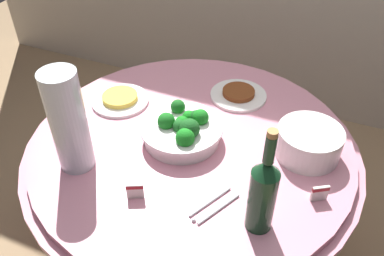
{
  "coord_description": "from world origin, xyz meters",
  "views": [
    {
      "loc": [
        0.41,
        -0.97,
        1.66
      ],
      "look_at": [
        0.0,
        0.0,
        0.79
      ],
      "focal_mm": 37.78,
      "sensor_mm": 36.0,
      "label": 1
    }
  ],
  "objects_px": {
    "broccoli_bowl": "(182,130)",
    "plate_stack": "(309,142)",
    "food_plate_stir_fry": "(238,94)",
    "food_plate_fried_egg": "(120,99)",
    "wine_bottle": "(263,193)",
    "label_placard_mid": "(320,193)",
    "label_placard_front": "(135,190)",
    "serving_tongs": "(213,207)",
    "decorative_fruit_vase": "(69,126)"
  },
  "relations": [
    {
      "from": "plate_stack",
      "to": "label_placard_front",
      "type": "xyz_separation_m",
      "value": [
        -0.43,
        -0.39,
        -0.02
      ]
    },
    {
      "from": "label_placard_front",
      "to": "broccoli_bowl",
      "type": "bearing_deg",
      "value": 85.83
    },
    {
      "from": "food_plate_fried_egg",
      "to": "label_placard_mid",
      "type": "bearing_deg",
      "value": -14.14
    },
    {
      "from": "plate_stack",
      "to": "label_placard_mid",
      "type": "height_order",
      "value": "plate_stack"
    },
    {
      "from": "plate_stack",
      "to": "serving_tongs",
      "type": "distance_m",
      "value": 0.39
    },
    {
      "from": "broccoli_bowl",
      "to": "plate_stack",
      "type": "relative_size",
      "value": 1.33
    },
    {
      "from": "plate_stack",
      "to": "food_plate_fried_egg",
      "type": "relative_size",
      "value": 0.95
    },
    {
      "from": "serving_tongs",
      "to": "food_plate_fried_egg",
      "type": "xyz_separation_m",
      "value": [
        -0.51,
        0.35,
        0.01
      ]
    },
    {
      "from": "label_placard_front",
      "to": "serving_tongs",
      "type": "bearing_deg",
      "value": 13.41
    },
    {
      "from": "food_plate_fried_egg",
      "to": "label_placard_front",
      "type": "height_order",
      "value": "label_placard_front"
    },
    {
      "from": "serving_tongs",
      "to": "food_plate_stir_fry",
      "type": "distance_m",
      "value": 0.57
    },
    {
      "from": "plate_stack",
      "to": "label_placard_mid",
      "type": "xyz_separation_m",
      "value": [
        0.07,
        -0.18,
        -0.02
      ]
    },
    {
      "from": "broccoli_bowl",
      "to": "plate_stack",
      "type": "height_order",
      "value": "broccoli_bowl"
    },
    {
      "from": "broccoli_bowl",
      "to": "label_placard_mid",
      "type": "distance_m",
      "value": 0.48
    },
    {
      "from": "food_plate_stir_fry",
      "to": "label_placard_front",
      "type": "relative_size",
      "value": 4.0
    },
    {
      "from": "serving_tongs",
      "to": "food_plate_stir_fry",
      "type": "relative_size",
      "value": 0.74
    },
    {
      "from": "food_plate_fried_egg",
      "to": "plate_stack",
      "type": "bearing_deg",
      "value": -1.09
    },
    {
      "from": "plate_stack",
      "to": "label_placard_front",
      "type": "height_order",
      "value": "plate_stack"
    },
    {
      "from": "food_plate_fried_egg",
      "to": "label_placard_front",
      "type": "distance_m",
      "value": 0.5
    },
    {
      "from": "food_plate_stir_fry",
      "to": "label_placard_front",
      "type": "xyz_separation_m",
      "value": [
        -0.12,
        -0.61,
        0.02
      ]
    },
    {
      "from": "plate_stack",
      "to": "label_placard_mid",
      "type": "distance_m",
      "value": 0.2
    },
    {
      "from": "decorative_fruit_vase",
      "to": "food_plate_stir_fry",
      "type": "bearing_deg",
      "value": 57.28
    },
    {
      "from": "broccoli_bowl",
      "to": "serving_tongs",
      "type": "relative_size",
      "value": 1.72
    },
    {
      "from": "serving_tongs",
      "to": "broccoli_bowl",
      "type": "bearing_deg",
      "value": 130.22
    },
    {
      "from": "plate_stack",
      "to": "label_placard_mid",
      "type": "bearing_deg",
      "value": -69.29
    },
    {
      "from": "wine_bottle",
      "to": "food_plate_stir_fry",
      "type": "height_order",
      "value": "wine_bottle"
    },
    {
      "from": "wine_bottle",
      "to": "food_plate_fried_egg",
      "type": "xyz_separation_m",
      "value": [
        -0.65,
        0.35,
        -0.12
      ]
    },
    {
      "from": "food_plate_fried_egg",
      "to": "label_placard_front",
      "type": "xyz_separation_m",
      "value": [
        0.29,
        -0.4,
        0.02
      ]
    },
    {
      "from": "serving_tongs",
      "to": "label_placard_mid",
      "type": "distance_m",
      "value": 0.31
    },
    {
      "from": "plate_stack",
      "to": "broccoli_bowl",
      "type": "bearing_deg",
      "value": -166.65
    },
    {
      "from": "broccoli_bowl",
      "to": "label_placard_front",
      "type": "distance_m",
      "value": 0.29
    },
    {
      "from": "decorative_fruit_vase",
      "to": "serving_tongs",
      "type": "bearing_deg",
      "value": -0.13
    },
    {
      "from": "broccoli_bowl",
      "to": "decorative_fruit_vase",
      "type": "relative_size",
      "value": 0.82
    },
    {
      "from": "broccoli_bowl",
      "to": "food_plate_fried_egg",
      "type": "relative_size",
      "value": 1.27
    },
    {
      "from": "label_placard_mid",
      "to": "wine_bottle",
      "type": "bearing_deg",
      "value": -132.05
    },
    {
      "from": "wine_bottle",
      "to": "label_placard_front",
      "type": "relative_size",
      "value": 6.11
    },
    {
      "from": "serving_tongs",
      "to": "food_plate_fried_egg",
      "type": "relative_size",
      "value": 0.74
    },
    {
      "from": "wine_bottle",
      "to": "serving_tongs",
      "type": "xyz_separation_m",
      "value": [
        -0.13,
        0.0,
        -0.12
      ]
    },
    {
      "from": "food_plate_fried_egg",
      "to": "label_placard_mid",
      "type": "height_order",
      "value": "label_placard_mid"
    },
    {
      "from": "broccoli_bowl",
      "to": "label_placard_mid",
      "type": "xyz_separation_m",
      "value": [
        0.47,
        -0.09,
        -0.01
      ]
    },
    {
      "from": "broccoli_bowl",
      "to": "wine_bottle",
      "type": "xyz_separation_m",
      "value": [
        0.34,
        -0.24,
        0.09
      ]
    },
    {
      "from": "plate_stack",
      "to": "serving_tongs",
      "type": "bearing_deg",
      "value": -121.4
    },
    {
      "from": "wine_bottle",
      "to": "label_placard_mid",
      "type": "distance_m",
      "value": 0.23
    },
    {
      "from": "food_plate_stir_fry",
      "to": "food_plate_fried_egg",
      "type": "distance_m",
      "value": 0.46
    },
    {
      "from": "label_placard_front",
      "to": "label_placard_mid",
      "type": "relative_size",
      "value": 1.0
    },
    {
      "from": "plate_stack",
      "to": "wine_bottle",
      "type": "distance_m",
      "value": 0.35
    },
    {
      "from": "label_placard_front",
      "to": "label_placard_mid",
      "type": "height_order",
      "value": "same"
    },
    {
      "from": "wine_bottle",
      "to": "decorative_fruit_vase",
      "type": "relative_size",
      "value": 0.99
    },
    {
      "from": "food_plate_fried_egg",
      "to": "broccoli_bowl",
      "type": "bearing_deg",
      "value": -19.31
    },
    {
      "from": "broccoli_bowl",
      "to": "decorative_fruit_vase",
      "type": "xyz_separation_m",
      "value": [
        -0.26,
        -0.24,
        0.11
      ]
    }
  ]
}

